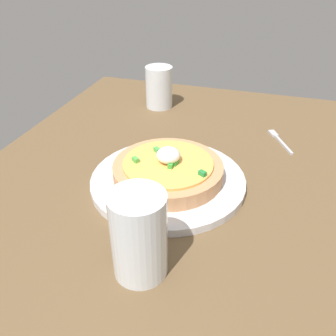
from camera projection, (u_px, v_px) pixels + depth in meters
dining_table at (206, 180)px, 68.61cm from camera, size 91.98×87.64×3.27cm
plate at (168, 180)px, 64.42cm from camera, size 28.10×28.10×1.44cm
pizza at (168, 169)px, 63.12cm from camera, size 19.77×19.77×5.98cm
cup_near at (139, 240)px, 45.08cm from camera, size 7.31×7.31×12.52cm
cup_far at (159, 88)px, 92.07cm from camera, size 7.00×7.00×10.66cm
fork at (279, 140)px, 78.52cm from camera, size 10.13×5.79×0.50cm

